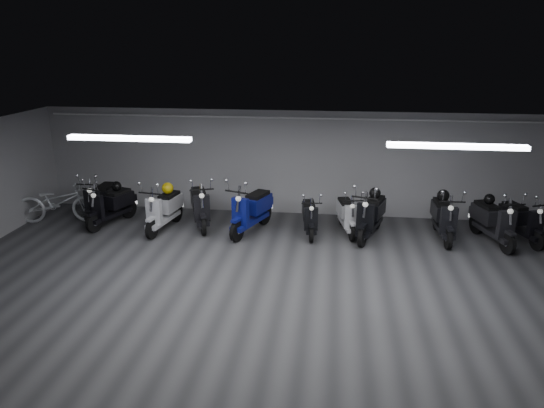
# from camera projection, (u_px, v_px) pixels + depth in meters

# --- Properties ---
(floor) EXTENTS (14.00, 10.00, 0.01)m
(floor) POSITION_uv_depth(u_px,v_px,m) (280.00, 303.00, 8.99)
(floor) COLOR #353537
(floor) RESTS_ON ground
(ceiling) EXTENTS (14.00, 10.00, 0.01)m
(ceiling) POSITION_uv_depth(u_px,v_px,m) (280.00, 150.00, 8.12)
(ceiling) COLOR slate
(ceiling) RESTS_ON ground
(back_wall) EXTENTS (14.00, 0.01, 2.80)m
(back_wall) POSITION_uv_depth(u_px,v_px,m) (301.00, 163.00, 13.28)
(back_wall) COLOR #959597
(back_wall) RESTS_ON ground
(fluor_strip_left) EXTENTS (2.40, 0.18, 0.08)m
(fluor_strip_left) POSITION_uv_depth(u_px,v_px,m) (129.00, 138.00, 9.45)
(fluor_strip_left) COLOR white
(fluor_strip_left) RESTS_ON ceiling
(fluor_strip_right) EXTENTS (2.40, 0.18, 0.08)m
(fluor_strip_right) POSITION_uv_depth(u_px,v_px,m) (457.00, 146.00, 8.73)
(fluor_strip_right) COLOR white
(fluor_strip_right) RESTS_ON ceiling
(conduit) EXTENTS (13.60, 0.05, 0.05)m
(conduit) POSITION_uv_depth(u_px,v_px,m) (301.00, 118.00, 12.82)
(conduit) COLOR white
(conduit) RESTS_ON back_wall
(scooter_0) EXTENTS (0.65, 1.90, 1.41)m
(scooter_0) POSITION_uv_depth(u_px,v_px,m) (100.00, 194.00, 12.98)
(scooter_0) COLOR black
(scooter_0) RESTS_ON floor
(scooter_1) EXTENTS (1.20, 1.92, 1.35)m
(scooter_1) POSITION_uv_depth(u_px,v_px,m) (110.00, 200.00, 12.63)
(scooter_1) COLOR black
(scooter_1) RESTS_ON floor
(scooter_2) EXTENTS (0.93, 1.95, 1.40)m
(scooter_2) POSITION_uv_depth(u_px,v_px,m) (163.00, 203.00, 12.28)
(scooter_2) COLOR silver
(scooter_2) RESTS_ON floor
(scooter_3) EXTENTS (1.27, 2.02, 1.43)m
(scooter_3) POSITION_uv_depth(u_px,v_px,m) (200.00, 200.00, 12.51)
(scooter_3) COLOR black
(scooter_3) RESTS_ON floor
(scooter_4) EXTENTS (1.34, 2.12, 1.50)m
(scooter_4) POSITION_uv_depth(u_px,v_px,m) (251.00, 203.00, 12.10)
(scooter_4) COLOR navy
(scooter_4) RESTS_ON floor
(scooter_5) EXTENTS (0.74, 1.65, 1.18)m
(scooter_5) POSITION_uv_depth(u_px,v_px,m) (310.00, 211.00, 12.04)
(scooter_5) COLOR black
(scooter_5) RESTS_ON floor
(scooter_6) EXTENTS (0.87, 1.72, 1.22)m
(scooter_6) POSITION_uv_depth(u_px,v_px,m) (348.00, 209.00, 12.13)
(scooter_6) COLOR silver
(scooter_6) RESTS_ON floor
(scooter_7) EXTENTS (1.24, 2.06, 1.45)m
(scooter_7) POSITION_uv_depth(u_px,v_px,m) (371.00, 209.00, 11.78)
(scooter_7) COLOR black
(scooter_7) RESTS_ON floor
(scooter_8) EXTENTS (0.66, 1.87, 1.38)m
(scooter_8) POSITION_uv_depth(u_px,v_px,m) (444.00, 211.00, 11.71)
(scooter_8) COLOR black
(scooter_8) RESTS_ON floor
(scooter_9) EXTENTS (1.14, 2.00, 1.41)m
(scooter_9) POSITION_uv_depth(u_px,v_px,m) (494.00, 215.00, 11.44)
(scooter_9) COLOR black
(scooter_9) RESTS_ON floor
(bicycle) EXTENTS (2.18, 1.14, 1.34)m
(bicycle) POSITION_uv_depth(u_px,v_px,m) (58.00, 198.00, 12.82)
(bicycle) COLOR white
(bicycle) RESTS_ON floor
(scooter_10) EXTENTS (1.15, 1.86, 1.31)m
(scooter_10) POSITION_uv_depth(u_px,v_px,m) (523.00, 214.00, 11.60)
(scooter_10) COLOR black
(scooter_10) RESTS_ON floor
(helmet_0) EXTENTS (0.29, 0.29, 0.29)m
(helmet_0) POSITION_uv_depth(u_px,v_px,m) (443.00, 195.00, 11.86)
(helmet_0) COLOR black
(helmet_0) RESTS_ON scooter_8
(helmet_1) EXTENTS (0.29, 0.29, 0.29)m
(helmet_1) POSITION_uv_depth(u_px,v_px,m) (168.00, 188.00, 12.42)
(helmet_1) COLOR #C1A00B
(helmet_1) RESTS_ON scooter_2
(helmet_2) EXTENTS (0.25, 0.25, 0.25)m
(helmet_2) POSITION_uv_depth(u_px,v_px,m) (489.00, 199.00, 11.60)
(helmet_2) COLOR black
(helmet_2) RESTS_ON scooter_9
(helmet_3) EXTENTS (0.26, 0.26, 0.26)m
(helmet_3) POSITION_uv_depth(u_px,v_px,m) (116.00, 186.00, 12.76)
(helmet_3) COLOR black
(helmet_3) RESTS_ON scooter_1
(helmet_4) EXTENTS (0.28, 0.28, 0.28)m
(helmet_4) POSITION_uv_depth(u_px,v_px,m) (375.00, 193.00, 11.92)
(helmet_4) COLOR black
(helmet_4) RESTS_ON scooter_7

